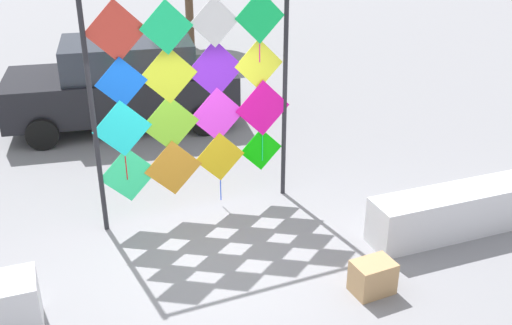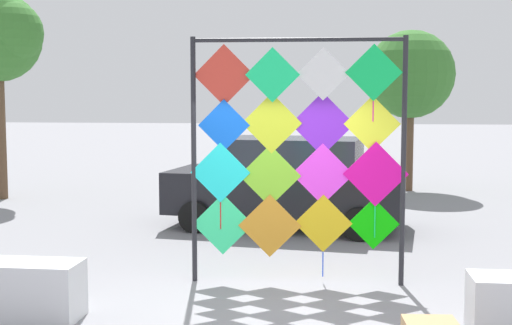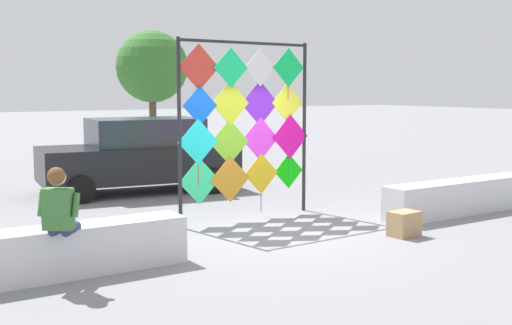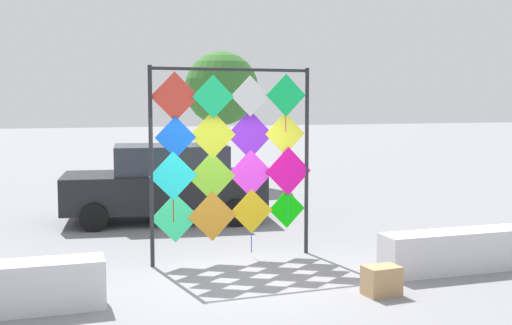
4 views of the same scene
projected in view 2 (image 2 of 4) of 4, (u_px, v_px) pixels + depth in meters
The scene contains 4 objects.
ground at pixel (272, 313), 8.06m from camera, with size 120.00×120.00×0.00m, color gray.
kite_display_rack at pixel (296, 146), 9.23m from camera, with size 2.95×0.19×3.36m.
parked_car at pixel (288, 182), 13.39m from camera, with size 4.76×2.65×1.76m.
tree_palm_like at pixel (411, 75), 18.63m from camera, with size 2.39×2.67×4.37m.
Camera 2 is at (0.76, -7.82, 2.54)m, focal length 47.91 mm.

